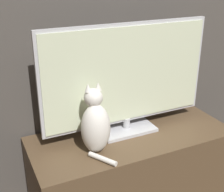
# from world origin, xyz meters

# --- Properties ---
(tv_stand) EXTENTS (1.24, 0.52, 0.48)m
(tv_stand) POSITION_xyz_m (0.00, 0.92, 0.24)
(tv_stand) COLOR brown
(tv_stand) RESTS_ON ground_plane
(tv) EXTENTS (1.06, 0.21, 0.67)m
(tv) POSITION_xyz_m (-0.00, 0.99, 0.82)
(tv) COLOR #B7B7BC
(tv) RESTS_ON tv_stand
(cat) EXTENTS (0.17, 0.27, 0.40)m
(cat) POSITION_xyz_m (-0.27, 0.85, 0.64)
(cat) COLOR silver
(cat) RESTS_ON tv_stand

